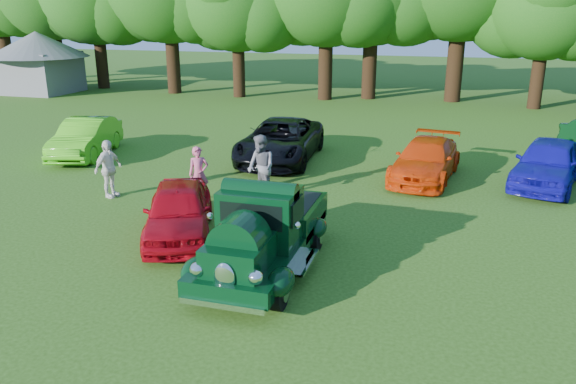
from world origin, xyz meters
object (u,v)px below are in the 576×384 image
(back_car_lime, at_px, (86,138))
(hero_pickup, at_px, (264,233))
(spectator_pink, at_px, (199,174))
(back_car_black, at_px, (280,141))
(gazebo, at_px, (38,55))
(spectator_grey, at_px, (261,167))
(spectator_white, at_px, (108,169))
(back_car_blue, at_px, (548,163))
(back_car_orange, at_px, (426,160))
(red_convertible, at_px, (179,211))

(back_car_lime, bearing_deg, hero_pickup, -52.07)
(back_car_lime, xyz_separation_m, spectator_pink, (6.19, -3.50, 0.09))
(back_car_black, distance_m, gazebo, 23.81)
(spectator_grey, height_order, spectator_white, spectator_grey)
(back_car_black, relative_size, spectator_pink, 3.38)
(back_car_blue, bearing_deg, back_car_lime, -160.96)
(back_car_orange, relative_size, back_car_blue, 1.00)
(spectator_grey, bearing_deg, red_convertible, -65.77)
(spectator_pink, xyz_separation_m, gazebo, (-19.37, 17.32, 1.62))
(spectator_grey, height_order, gazebo, gazebo)
(hero_pickup, relative_size, back_car_lime, 1.10)
(hero_pickup, height_order, spectator_grey, spectator_grey)
(back_car_orange, xyz_separation_m, spectator_pink, (-6.01, -4.00, 0.15))
(back_car_lime, xyz_separation_m, spectator_white, (3.58, -3.95, 0.15))
(red_convertible, bearing_deg, spectator_grey, 51.18)
(red_convertible, bearing_deg, gazebo, 112.03)
(hero_pickup, xyz_separation_m, gazebo, (-22.56, 20.98, 1.62))
(back_car_blue, bearing_deg, spectator_grey, -139.83)
(spectator_pink, height_order, gazebo, gazebo)
(hero_pickup, bearing_deg, spectator_white, 150.98)
(hero_pickup, height_order, back_car_orange, hero_pickup)
(spectator_white, relative_size, gazebo, 0.26)
(hero_pickup, distance_m, spectator_pink, 4.86)
(red_convertible, xyz_separation_m, back_car_orange, (5.32, 6.58, -0.02))
(back_car_orange, bearing_deg, back_car_black, 177.70)
(spectator_white, bearing_deg, back_car_lime, 53.77)
(back_car_lime, distance_m, spectator_pink, 7.11)
(spectator_pink, bearing_deg, back_car_orange, -0.02)
(back_car_lime, height_order, spectator_grey, spectator_grey)
(red_convertible, distance_m, gazebo, 28.30)
(hero_pickup, xyz_separation_m, back_car_black, (-2.31, 8.58, -0.05))
(red_convertible, bearing_deg, back_car_lime, 115.32)
(red_convertible, relative_size, spectator_pink, 2.43)
(spectator_pink, bearing_deg, spectator_white, 156.17)
(spectator_grey, relative_size, gazebo, 0.29)
(hero_pickup, relative_size, spectator_pink, 2.96)
(gazebo, bearing_deg, back_car_lime, -46.36)
(back_car_orange, xyz_separation_m, back_car_blue, (3.61, 0.27, 0.11))
(back_car_lime, height_order, spectator_pink, spectator_pink)
(red_convertible, relative_size, back_car_blue, 0.88)
(hero_pickup, distance_m, back_car_black, 8.88)
(hero_pickup, distance_m, back_car_lime, 11.80)
(back_car_black, bearing_deg, spectator_pink, -103.57)
(hero_pickup, bearing_deg, spectator_pink, 131.01)
(back_car_black, distance_m, spectator_grey, 4.26)
(red_convertible, height_order, spectator_grey, spectator_grey)
(hero_pickup, height_order, spectator_white, hero_pickup)
(spectator_pink, distance_m, spectator_grey, 1.76)
(back_car_blue, distance_m, spectator_pink, 10.53)
(gazebo, bearing_deg, red_convertible, -44.78)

